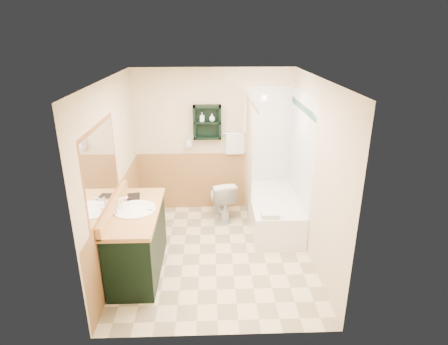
% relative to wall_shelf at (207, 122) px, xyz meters
% --- Properties ---
extents(floor, '(3.00, 3.00, 0.00)m').
position_rel_wall_shelf_xyz_m(floor, '(0.10, -1.41, -1.55)').
color(floor, beige).
rests_on(floor, ground).
extents(back_wall, '(2.60, 0.04, 2.40)m').
position_rel_wall_shelf_xyz_m(back_wall, '(0.10, 0.11, -0.35)').
color(back_wall, '#FDE9C6').
rests_on(back_wall, ground).
extents(left_wall, '(0.04, 3.00, 2.40)m').
position_rel_wall_shelf_xyz_m(left_wall, '(-1.22, -1.41, -0.35)').
color(left_wall, '#FDE9C6').
rests_on(left_wall, ground).
extents(right_wall, '(0.04, 3.00, 2.40)m').
position_rel_wall_shelf_xyz_m(right_wall, '(1.42, -1.41, -0.35)').
color(right_wall, '#FDE9C6').
rests_on(right_wall, ground).
extents(ceiling, '(2.60, 3.00, 0.04)m').
position_rel_wall_shelf_xyz_m(ceiling, '(0.10, -1.41, 0.87)').
color(ceiling, white).
rests_on(ceiling, back_wall).
extents(wainscot_left, '(2.98, 2.98, 1.00)m').
position_rel_wall_shelf_xyz_m(wainscot_left, '(-1.19, -1.41, -1.05)').
color(wainscot_left, tan).
rests_on(wainscot_left, left_wall).
extents(wainscot_back, '(2.58, 2.58, 1.00)m').
position_rel_wall_shelf_xyz_m(wainscot_back, '(0.10, 0.08, -1.05)').
color(wainscot_back, tan).
rests_on(wainscot_back, back_wall).
extents(mirror_frame, '(1.30, 1.30, 1.00)m').
position_rel_wall_shelf_xyz_m(mirror_frame, '(-1.17, -1.96, -0.05)').
color(mirror_frame, brown).
rests_on(mirror_frame, left_wall).
extents(mirror_glass, '(1.20, 1.20, 0.90)m').
position_rel_wall_shelf_xyz_m(mirror_glass, '(-1.17, -1.96, -0.05)').
color(mirror_glass, white).
rests_on(mirror_glass, left_wall).
extents(tile_right, '(1.50, 1.50, 2.10)m').
position_rel_wall_shelf_xyz_m(tile_right, '(1.38, -0.66, -0.50)').
color(tile_right, white).
rests_on(tile_right, right_wall).
extents(tile_back, '(0.95, 0.95, 2.10)m').
position_rel_wall_shelf_xyz_m(tile_back, '(1.13, 0.07, -0.50)').
color(tile_back, white).
rests_on(tile_back, back_wall).
extents(tile_accent, '(1.50, 1.50, 0.10)m').
position_rel_wall_shelf_xyz_m(tile_accent, '(1.37, -0.66, 0.35)').
color(tile_accent, '#144624').
rests_on(tile_accent, right_wall).
extents(wall_shelf, '(0.45, 0.15, 0.55)m').
position_rel_wall_shelf_xyz_m(wall_shelf, '(0.00, 0.00, 0.00)').
color(wall_shelf, black).
rests_on(wall_shelf, back_wall).
extents(hair_dryer, '(0.10, 0.24, 0.18)m').
position_rel_wall_shelf_xyz_m(hair_dryer, '(-0.30, 0.02, -0.35)').
color(hair_dryer, silver).
rests_on(hair_dryer, back_wall).
extents(towel_bar, '(0.40, 0.06, 0.40)m').
position_rel_wall_shelf_xyz_m(towel_bar, '(0.45, 0.04, -0.20)').
color(towel_bar, white).
rests_on(towel_bar, back_wall).
extents(curtain_rod, '(0.03, 1.60, 0.03)m').
position_rel_wall_shelf_xyz_m(curtain_rod, '(0.63, -0.66, 0.45)').
color(curtain_rod, silver).
rests_on(curtain_rod, back_wall).
extents(shower_curtain, '(1.05, 1.05, 1.70)m').
position_rel_wall_shelf_xyz_m(shower_curtain, '(0.63, -0.48, -0.40)').
color(shower_curtain, beige).
rests_on(shower_curtain, curtain_rod).
extents(vanity, '(0.59, 1.37, 0.87)m').
position_rel_wall_shelf_xyz_m(vanity, '(-0.89, -1.74, -1.12)').
color(vanity, black).
rests_on(vanity, ground).
extents(bathtub, '(0.74, 1.50, 0.49)m').
position_rel_wall_shelf_xyz_m(bathtub, '(1.03, -0.64, -1.30)').
color(bathtub, white).
rests_on(bathtub, ground).
extents(toilet, '(0.52, 0.75, 0.67)m').
position_rel_wall_shelf_xyz_m(toilet, '(0.21, -0.31, -1.22)').
color(toilet, white).
rests_on(toilet, ground).
extents(counter_towel, '(0.25, 0.20, 0.04)m').
position_rel_wall_shelf_xyz_m(counter_towel, '(-0.79, -1.70, -0.66)').
color(counter_towel, white).
rests_on(counter_towel, vanity).
extents(vanity_book, '(0.17, 0.05, 0.22)m').
position_rel_wall_shelf_xyz_m(vanity_book, '(-1.06, -1.38, -0.57)').
color(vanity_book, black).
rests_on(vanity_book, vanity).
extents(tub_towel, '(0.24, 0.20, 0.07)m').
position_rel_wall_shelf_xyz_m(tub_towel, '(0.86, -1.27, -1.02)').
color(tub_towel, white).
rests_on(tub_towel, bathtub).
extents(soap_bottle_a, '(0.09, 0.15, 0.07)m').
position_rel_wall_shelf_xyz_m(soap_bottle_a, '(-0.08, -0.01, 0.05)').
color(soap_bottle_a, white).
rests_on(soap_bottle_a, wall_shelf).
extents(soap_bottle_b, '(0.13, 0.15, 0.10)m').
position_rel_wall_shelf_xyz_m(soap_bottle_b, '(0.08, -0.01, 0.06)').
color(soap_bottle_b, white).
rests_on(soap_bottle_b, wall_shelf).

